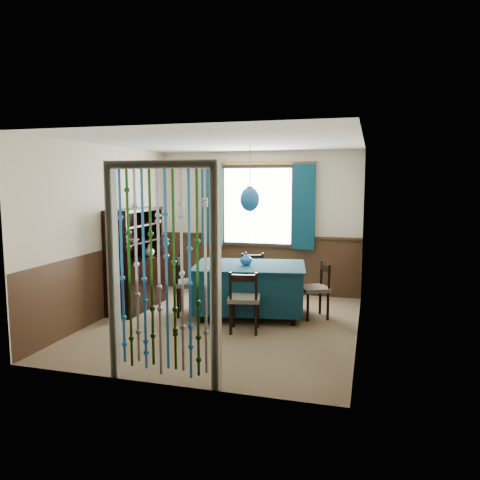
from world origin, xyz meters
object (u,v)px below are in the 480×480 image
(chair_near, at_px, (244,299))
(pendant_lamp, at_px, (250,199))
(vase_table, at_px, (246,259))
(chair_right, at_px, (316,289))
(chair_far, at_px, (254,278))
(vase_sideboard, at_px, (149,249))
(dining_table, at_px, (250,287))
(bowl_shelf, at_px, (132,241))
(sideboard, at_px, (136,273))
(chair_left, at_px, (189,284))

(chair_near, relative_size, pendant_lamp, 0.87)
(vase_table, bearing_deg, chair_right, 12.38)
(chair_near, xyz_separation_m, chair_far, (-0.21, 1.38, -0.00))
(chair_near, relative_size, chair_right, 1.03)
(chair_far, xyz_separation_m, vase_sideboard, (-1.65, -0.38, 0.45))
(chair_far, bearing_deg, vase_sideboard, -10.19)
(vase_sideboard, bearing_deg, vase_table, -9.94)
(dining_table, bearing_deg, chair_right, 1.48)
(chair_near, relative_size, bowl_shelf, 3.85)
(chair_right, xyz_separation_m, vase_sideboard, (-2.70, 0.08, 0.46))
(chair_near, bearing_deg, chair_right, 37.06)
(dining_table, distance_m, chair_far, 0.66)
(chair_right, relative_size, bowl_shelf, 3.74)
(chair_far, xyz_separation_m, sideboard, (-1.71, -0.72, 0.12))
(chair_far, bearing_deg, pendant_lamp, 75.30)
(chair_near, distance_m, sideboard, 2.04)
(chair_near, xyz_separation_m, chair_right, (0.84, 0.92, -0.01))
(dining_table, relative_size, vase_sideboard, 8.46)
(dining_table, relative_size, bowl_shelf, 8.19)
(chair_near, bearing_deg, chair_far, 88.06)
(vase_sideboard, bearing_deg, chair_left, -27.43)
(dining_table, distance_m, chair_right, 0.97)
(chair_left, height_order, vase_table, vase_table)
(chair_near, height_order, chair_far, chair_near)
(chair_far, bearing_deg, chair_near, 75.56)
(chair_far, height_order, chair_left, chair_left)
(chair_near, xyz_separation_m, pendant_lamp, (-0.12, 0.73, 1.28))
(sideboard, relative_size, vase_sideboard, 7.53)
(chair_far, distance_m, vase_sideboard, 1.76)
(sideboard, distance_m, vase_sideboard, 0.48)
(dining_table, xyz_separation_m, chair_left, (-0.89, -0.18, 0.03))
(chair_right, relative_size, sideboard, 0.51)
(vase_table, bearing_deg, chair_left, -170.14)
(sideboard, distance_m, vase_table, 1.79)
(chair_far, relative_size, pendant_lamp, 0.86)
(dining_table, relative_size, chair_near, 2.13)
(chair_left, bearing_deg, dining_table, 84.58)
(chair_left, distance_m, sideboard, 0.93)
(chair_left, height_order, bowl_shelf, bowl_shelf)
(dining_table, distance_m, vase_sideboard, 1.83)
(dining_table, distance_m, sideboard, 1.82)
(chair_left, bearing_deg, pendant_lamp, 84.58)
(chair_right, xyz_separation_m, sideboard, (-2.76, -0.26, 0.12))
(chair_left, xyz_separation_m, chair_right, (1.84, 0.37, -0.04))
(bowl_shelf, bearing_deg, chair_near, -13.68)
(chair_far, distance_m, bowl_shelf, 2.01)
(bowl_shelf, distance_m, vase_sideboard, 0.59)
(chair_right, distance_m, vase_sideboard, 2.74)
(pendant_lamp, distance_m, vase_sideboard, 1.96)
(chair_right, relative_size, pendant_lamp, 0.85)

